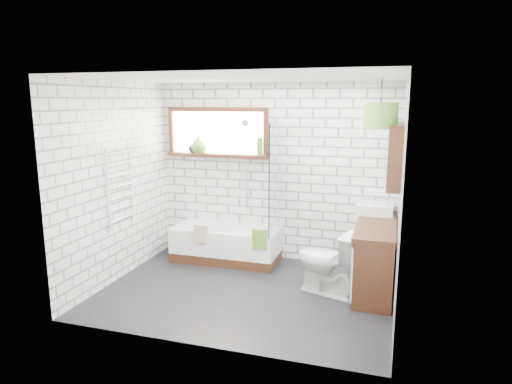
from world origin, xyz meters
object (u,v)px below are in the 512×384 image
(basin, at_px, (375,209))
(toilet, at_px, (328,261))
(bathtub, at_px, (226,244))
(vanity, at_px, (376,256))
(pendant, at_px, (381,115))

(basin, height_order, toilet, basin)
(bathtub, relative_size, vanity, 1.05)
(vanity, xyz_separation_m, basin, (-0.06, 0.50, 0.47))
(toilet, bearing_deg, pendant, 110.71)
(bathtub, bearing_deg, pendant, -18.91)
(basin, bearing_deg, bathtub, -177.54)
(bathtub, bearing_deg, toilet, -24.71)
(basin, relative_size, pendant, 1.24)
(bathtub, height_order, basin, basin)
(pendant, bearing_deg, vanity, 85.78)
(vanity, bearing_deg, toilet, -150.23)
(toilet, height_order, pendant, pendant)
(vanity, bearing_deg, basin, 96.84)
(toilet, distance_m, pendant, 1.77)
(bathtub, relative_size, toilet, 1.87)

